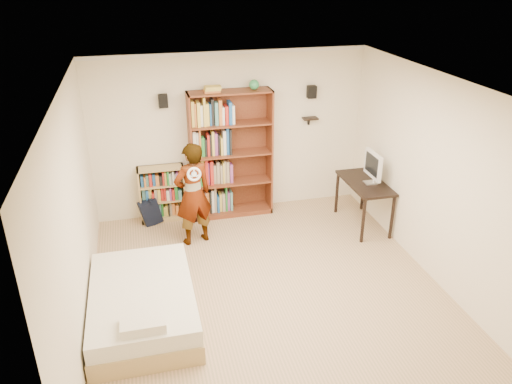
% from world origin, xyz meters
% --- Properties ---
extents(ground, '(4.50, 5.00, 0.01)m').
position_xyz_m(ground, '(0.00, 0.00, 0.00)').
color(ground, tan).
rests_on(ground, ground).
extents(room_shell, '(4.52, 5.02, 2.71)m').
position_xyz_m(room_shell, '(0.00, 0.00, 1.76)').
color(room_shell, silver).
rests_on(room_shell, ground).
extents(crown_molding, '(4.50, 5.00, 0.06)m').
position_xyz_m(crown_molding, '(0.00, 0.00, 2.67)').
color(crown_molding, silver).
rests_on(crown_molding, room_shell).
extents(speaker_left, '(0.14, 0.12, 0.20)m').
position_xyz_m(speaker_left, '(-1.05, 2.40, 2.00)').
color(speaker_left, black).
rests_on(speaker_left, room_shell).
extents(speaker_right, '(0.14, 0.12, 0.20)m').
position_xyz_m(speaker_right, '(1.35, 2.40, 2.00)').
color(speaker_right, black).
rests_on(speaker_right, room_shell).
extents(wall_shelf, '(0.25, 0.16, 0.02)m').
position_xyz_m(wall_shelf, '(1.35, 2.41, 1.55)').
color(wall_shelf, black).
rests_on(wall_shelf, room_shell).
extents(tall_bookshelf, '(1.34, 0.39, 2.12)m').
position_xyz_m(tall_bookshelf, '(-0.03, 2.31, 1.06)').
color(tall_bookshelf, brown).
rests_on(tall_bookshelf, ground).
extents(low_bookshelf, '(0.75, 0.28, 0.93)m').
position_xyz_m(low_bookshelf, '(-1.19, 2.36, 0.47)').
color(low_bookshelf, tan).
rests_on(low_bookshelf, ground).
extents(computer_desk, '(0.56, 1.12, 0.77)m').
position_xyz_m(computer_desk, '(1.95, 1.38, 0.38)').
color(computer_desk, black).
rests_on(computer_desk, ground).
extents(imac, '(0.12, 0.51, 0.51)m').
position_xyz_m(imac, '(2.00, 1.32, 1.02)').
color(imac, silver).
rests_on(imac, computer_desk).
extents(daybed, '(1.22, 1.88, 0.55)m').
position_xyz_m(daybed, '(-1.62, -0.18, 0.28)').
color(daybed, white).
rests_on(daybed, ground).
extents(person, '(0.68, 0.55, 1.60)m').
position_xyz_m(person, '(-0.77, 1.50, 0.80)').
color(person, black).
rests_on(person, ground).
extents(wii_wheel, '(0.20, 0.08, 0.21)m').
position_xyz_m(wii_wheel, '(-0.77, 1.20, 1.25)').
color(wii_wheel, silver).
rests_on(wii_wheel, person).
extents(navy_bag, '(0.38, 0.30, 0.45)m').
position_xyz_m(navy_bag, '(-1.41, 2.24, 0.22)').
color(navy_bag, black).
rests_on(navy_bag, ground).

